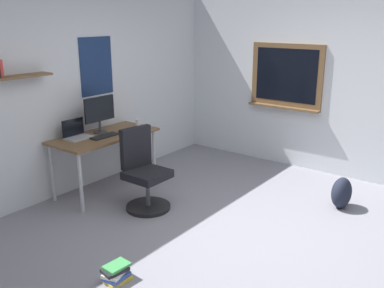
{
  "coord_description": "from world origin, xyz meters",
  "views": [
    {
      "loc": [
        -3.37,
        -1.94,
        2.17
      ],
      "look_at": [
        0.12,
        0.72,
        0.85
      ],
      "focal_mm": 39.84,
      "sensor_mm": 36.0,
      "label": 1
    }
  ],
  "objects_px": {
    "desk": "(105,141)",
    "laptop": "(77,134)",
    "coffee_mug": "(138,123)",
    "backpack": "(341,193)",
    "computer_mouse": "(121,131)",
    "office_chair": "(144,175)",
    "keyboard": "(105,136)",
    "monitor_primary": "(99,112)",
    "book_stack_on_floor": "(116,273)"
  },
  "relations": [
    {
      "from": "laptop",
      "to": "coffee_mug",
      "type": "distance_m",
      "value": 0.9
    },
    {
      "from": "keyboard",
      "to": "book_stack_on_floor",
      "type": "distance_m",
      "value": 2.05
    },
    {
      "from": "backpack",
      "to": "office_chair",
      "type": "bearing_deg",
      "value": 127.0
    },
    {
      "from": "office_chair",
      "to": "monitor_primary",
      "type": "bearing_deg",
      "value": 82.33
    },
    {
      "from": "desk",
      "to": "laptop",
      "type": "bearing_deg",
      "value": 153.24
    },
    {
      "from": "office_chair",
      "to": "keyboard",
      "type": "relative_size",
      "value": 2.57
    },
    {
      "from": "book_stack_on_floor",
      "to": "office_chair",
      "type": "bearing_deg",
      "value": 33.92
    },
    {
      "from": "monitor_primary",
      "to": "coffee_mug",
      "type": "relative_size",
      "value": 5.04
    },
    {
      "from": "monitor_primary",
      "to": "backpack",
      "type": "xyz_separation_m",
      "value": [
        1.28,
        -2.69,
        -0.83
      ]
    },
    {
      "from": "backpack",
      "to": "coffee_mug",
      "type": "bearing_deg",
      "value": 106.05
    },
    {
      "from": "desk",
      "to": "computer_mouse",
      "type": "relative_size",
      "value": 13.0
    },
    {
      "from": "desk",
      "to": "backpack",
      "type": "height_order",
      "value": "desk"
    },
    {
      "from": "desk",
      "to": "office_chair",
      "type": "xyz_separation_m",
      "value": [
        -0.08,
        -0.74,
        -0.26
      ]
    },
    {
      "from": "keyboard",
      "to": "coffee_mug",
      "type": "distance_m",
      "value": 0.65
    },
    {
      "from": "keyboard",
      "to": "book_stack_on_floor",
      "type": "xyz_separation_m",
      "value": [
        -1.24,
        -1.48,
        -0.68
      ]
    },
    {
      "from": "laptop",
      "to": "book_stack_on_floor",
      "type": "relative_size",
      "value": 1.23
    },
    {
      "from": "laptop",
      "to": "keyboard",
      "type": "bearing_deg",
      "value": -44.76
    },
    {
      "from": "office_chair",
      "to": "keyboard",
      "type": "xyz_separation_m",
      "value": [
        0.01,
        0.66,
        0.35
      ]
    },
    {
      "from": "laptop",
      "to": "book_stack_on_floor",
      "type": "distance_m",
      "value": 2.12
    },
    {
      "from": "computer_mouse",
      "to": "backpack",
      "type": "relative_size",
      "value": 0.28
    },
    {
      "from": "computer_mouse",
      "to": "monitor_primary",
      "type": "bearing_deg",
      "value": 133.78
    },
    {
      "from": "office_chair",
      "to": "monitor_primary",
      "type": "height_order",
      "value": "monitor_primary"
    },
    {
      "from": "backpack",
      "to": "keyboard",
      "type": "bearing_deg",
      "value": 118.82
    },
    {
      "from": "desk",
      "to": "backpack",
      "type": "bearing_deg",
      "value": -63.12
    },
    {
      "from": "laptop",
      "to": "computer_mouse",
      "type": "distance_m",
      "value": 0.57
    },
    {
      "from": "laptop",
      "to": "monitor_primary",
      "type": "bearing_deg",
      "value": -8.12
    },
    {
      "from": "laptop",
      "to": "office_chair",
      "type": "bearing_deg",
      "value": -75.94
    },
    {
      "from": "coffee_mug",
      "to": "book_stack_on_floor",
      "type": "height_order",
      "value": "coffee_mug"
    },
    {
      "from": "laptop",
      "to": "monitor_primary",
      "type": "height_order",
      "value": "monitor_primary"
    },
    {
      "from": "desk",
      "to": "book_stack_on_floor",
      "type": "xyz_separation_m",
      "value": [
        -1.3,
        -1.56,
        -0.6
      ]
    },
    {
      "from": "desk",
      "to": "laptop",
      "type": "height_order",
      "value": "laptop"
    },
    {
      "from": "backpack",
      "to": "book_stack_on_floor",
      "type": "height_order",
      "value": "backpack"
    },
    {
      "from": "backpack",
      "to": "book_stack_on_floor",
      "type": "xyz_separation_m",
      "value": [
        -2.62,
        1.02,
        -0.11
      ]
    },
    {
      "from": "office_chair",
      "to": "book_stack_on_floor",
      "type": "distance_m",
      "value": 1.51
    },
    {
      "from": "desk",
      "to": "office_chair",
      "type": "bearing_deg",
      "value": -96.18
    },
    {
      "from": "office_chair",
      "to": "coffee_mug",
      "type": "distance_m",
      "value": 1.04
    },
    {
      "from": "office_chair",
      "to": "backpack",
      "type": "bearing_deg",
      "value": -53.0
    },
    {
      "from": "keyboard",
      "to": "book_stack_on_floor",
      "type": "height_order",
      "value": "keyboard"
    },
    {
      "from": "laptop",
      "to": "backpack",
      "type": "distance_m",
      "value": 3.24
    },
    {
      "from": "office_chair",
      "to": "keyboard",
      "type": "distance_m",
      "value": 0.75
    },
    {
      "from": "coffee_mug",
      "to": "backpack",
      "type": "xyz_separation_m",
      "value": [
        0.74,
        -2.56,
        -0.61
      ]
    },
    {
      "from": "office_chair",
      "to": "laptop",
      "type": "bearing_deg",
      "value": 104.06
    },
    {
      "from": "desk",
      "to": "computer_mouse",
      "type": "height_order",
      "value": "computer_mouse"
    },
    {
      "from": "laptop",
      "to": "desk",
      "type": "bearing_deg",
      "value": -26.76
    },
    {
      "from": "coffee_mug",
      "to": "book_stack_on_floor",
      "type": "relative_size",
      "value": 0.37
    },
    {
      "from": "computer_mouse",
      "to": "office_chair",
      "type": "bearing_deg",
      "value": -113.92
    },
    {
      "from": "coffee_mug",
      "to": "laptop",
      "type": "bearing_deg",
      "value": 168.15
    },
    {
      "from": "coffee_mug",
      "to": "backpack",
      "type": "relative_size",
      "value": 0.25
    },
    {
      "from": "desk",
      "to": "keyboard",
      "type": "height_order",
      "value": "keyboard"
    },
    {
      "from": "coffee_mug",
      "to": "backpack",
      "type": "distance_m",
      "value": 2.73
    }
  ]
}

